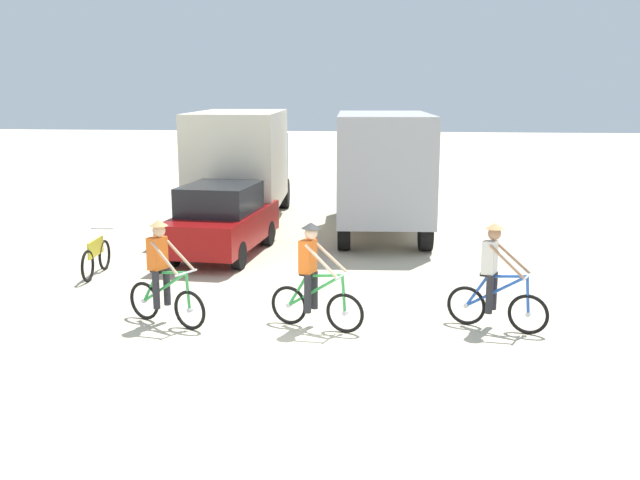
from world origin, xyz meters
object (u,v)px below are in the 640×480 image
Objects in this scene: box_truck_cream_rv at (242,161)px; bicycle_spare at (96,258)px; cyclist_orange_shirt at (163,276)px; sedan_parked at (222,220)px; cyclist_near_camera at (495,280)px; box_truck_grey_hauler at (382,167)px; cyclist_cowboy_hat at (313,280)px.

bicycle_spare is at bearing -104.78° from box_truck_cream_rv.
cyclist_orange_shirt is at bearing -50.29° from bicycle_spare.
cyclist_near_camera is at bearing -39.70° from sedan_parked.
box_truck_grey_hauler is 3.98× the size of bicycle_spare.
bicycle_spare is (-1.77, -6.72, -1.48)m from box_truck_cream_rv.
box_truck_cream_rv is 3.80× the size of cyclist_cowboy_hat.
cyclist_orange_shirt is (0.76, -9.76, -1.03)m from box_truck_cream_rv.
cyclist_cowboy_hat is (2.85, -5.18, -0.04)m from sedan_parked.
box_truck_grey_hauler is 3.79× the size of cyclist_orange_shirt.
box_truck_grey_hauler reaches higher than cyclist_orange_shirt.
cyclist_near_camera is at bearing -75.42° from box_truck_grey_hauler.
box_truck_cream_rv is 4.65m from sedan_parked.
cyclist_cowboy_hat is (-0.89, -8.50, -1.03)m from box_truck_grey_hauler.
box_truck_grey_hauler is 1.60× the size of sedan_parked.
sedan_parked is at bearing -83.87° from box_truck_cream_rv.
cyclist_orange_shirt is at bearing -178.44° from cyclist_cowboy_hat.
box_truck_grey_hauler is 3.79× the size of cyclist_near_camera.
box_truck_grey_hauler is 5.10m from sedan_parked.
bicycle_spare is at bearing -137.38° from box_truck_grey_hauler.
cyclist_cowboy_hat is 3.04m from cyclist_near_camera.
sedan_parked is 2.37× the size of cyclist_cowboy_hat.
box_truck_grey_hauler is 8.29m from bicycle_spare.
bicycle_spare is at bearing 129.71° from cyclist_orange_shirt.
box_truck_cream_rv reaches higher than cyclist_orange_shirt.
cyclist_near_camera is at bearing 5.67° from cyclist_cowboy_hat.
cyclist_near_camera is (6.36, -9.39, -1.03)m from box_truck_cream_rv.
box_truck_grey_hauler is (4.23, -1.20, 0.00)m from box_truck_cream_rv.
cyclist_orange_shirt is 3.98m from bicycle_spare.
sedan_parked reaches higher than bicycle_spare.
box_truck_grey_hauler is at bearing 41.54° from sedan_parked.
cyclist_cowboy_hat is at bearing -61.13° from sedan_parked.
cyclist_orange_shirt is (-3.47, -8.57, -1.03)m from box_truck_grey_hauler.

